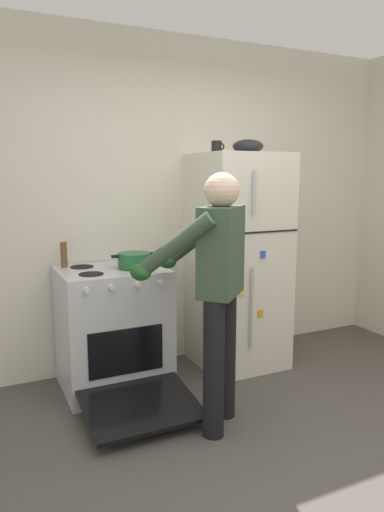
{
  "coord_description": "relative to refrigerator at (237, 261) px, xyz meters",
  "views": [
    {
      "loc": [
        -1.51,
        -1.73,
        1.58
      ],
      "look_at": [
        -0.05,
        1.32,
        1.0
      ],
      "focal_mm": 33.0,
      "sensor_mm": 36.0,
      "label": 1
    }
  ],
  "objects": [
    {
      "name": "person_cook",
      "position": [
        -0.66,
        -0.83,
        0.08
      ],
      "size": [
        0.71,
        0.74,
        1.6
      ],
      "color": "black",
      "rests_on": "ground"
    },
    {
      "name": "kitchen_wall_back",
      "position": [
        -0.48,
        0.38,
        0.47
      ],
      "size": [
        6.0,
        0.1,
        2.7
      ],
      "primitive_type": "cube",
      "color": "silver",
      "rests_on": "ground"
    },
    {
      "name": "pepper_mill",
      "position": [
        -1.37,
        0.2,
        0.13
      ],
      "size": [
        0.05,
        0.05,
        0.18
      ],
      "primitive_type": "cylinder",
      "color": "brown",
      "rests_on": "stove_range"
    },
    {
      "name": "mixing_bowl",
      "position": [
        0.08,
        0.0,
        0.93
      ],
      "size": [
        0.25,
        0.25,
        0.11
      ],
      "primitive_type": "ellipsoid",
      "color": "black",
      "rests_on": "refrigerator"
    },
    {
      "name": "ground",
      "position": [
        -0.48,
        -1.57,
        -0.88
      ],
      "size": [
        8.0,
        8.0,
        0.0
      ],
      "primitive_type": "plane",
      "color": "#4C4742"
    },
    {
      "name": "refrigerator",
      "position": [
        0.0,
        0.0,
        0.0
      ],
      "size": [
        0.68,
        0.72,
        1.75
      ],
      "color": "silver",
      "rests_on": "ground"
    },
    {
      "name": "coffee_mug",
      "position": [
        -0.18,
        0.05,
        0.93
      ],
      "size": [
        0.11,
        0.08,
        0.1
      ],
      "color": "black",
      "rests_on": "refrigerator"
    },
    {
      "name": "stove_range",
      "position": [
        -1.07,
        -0.02,
        -0.43
      ],
      "size": [
        0.76,
        1.22,
        0.91
      ],
      "color": "silver",
      "rests_on": "ground"
    },
    {
      "name": "red_pot",
      "position": [
        -0.91,
        -0.05,
        0.09
      ],
      "size": [
        0.34,
        0.24,
        0.11
      ],
      "color": "#236638",
      "rests_on": "stove_range"
    }
  ]
}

